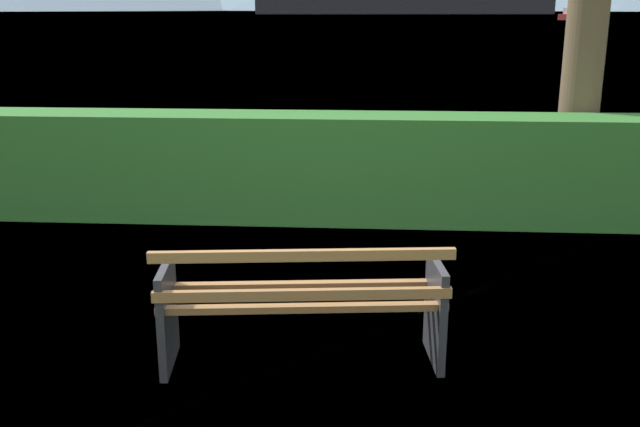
{
  "coord_description": "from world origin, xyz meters",
  "views": [
    {
      "loc": [
        0.41,
        -4.3,
        2.23
      ],
      "look_at": [
        0.0,
        1.67,
        0.52
      ],
      "focal_mm": 40.71,
      "sensor_mm": 36.0,
      "label": 1
    }
  ],
  "objects": [
    {
      "name": "water_surface",
      "position": [
        0.0,
        307.84,
        0.0
      ],
      "size": [
        620.0,
        620.0,
        0.0
      ],
      "primitive_type": "plane",
      "color": "#7A99A8",
      "rests_on": "ground_plane"
    },
    {
      "name": "tender_far",
      "position": [
        35.05,
        130.93,
        0.7
      ],
      "size": [
        4.24,
        5.02,
        1.99
      ],
      "color": "#B2332D",
      "rests_on": "water_surface"
    },
    {
      "name": "sailboat_mid",
      "position": [
        73.85,
        250.19,
        0.58
      ],
      "size": [
        6.07,
        9.36,
        1.55
      ],
      "color": "gold",
      "rests_on": "water_surface"
    },
    {
      "name": "ground_plane",
      "position": [
        0.0,
        0.0,
        0.0
      ],
      "size": [
        1400.0,
        1400.0,
        0.0
      ],
      "primitive_type": "plane",
      "color": "#567A38"
    },
    {
      "name": "hedge_row",
      "position": [
        0.0,
        3.3,
        0.57
      ],
      "size": [
        13.4,
        0.69,
        1.14
      ],
      "primitive_type": "cube",
      "color": "#2D6B28",
      "rests_on": "ground_plane"
    },
    {
      "name": "park_bench",
      "position": [
        0.01,
        -0.06,
        0.43
      ],
      "size": [
        1.85,
        0.76,
        0.87
      ],
      "color": "olive",
      "rests_on": "ground_plane"
    }
  ]
}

